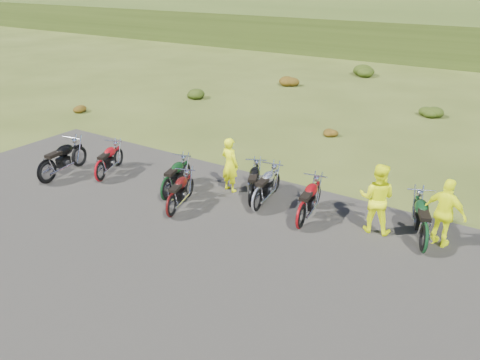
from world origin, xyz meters
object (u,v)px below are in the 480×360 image
Objects in this scene: motorcycle_0 at (49,184)px; person_middle at (230,166)px; motorcycle_7 at (421,252)px; motorcycle_3 at (257,212)px.

motorcycle_0 is 1.33× the size of person_middle.
motorcycle_0 is at bearing 81.06° from motorcycle_7.
motorcycle_0 is 6.97m from motorcycle_3.
person_middle is (-5.91, 0.38, 0.86)m from motorcycle_7.
person_middle reaches higher than motorcycle_3.
motorcycle_3 is 4.49m from motorcycle_7.
motorcycle_3 is (6.69, 1.97, 0.00)m from motorcycle_0.
motorcycle_0 reaches higher than motorcycle_3.
motorcycle_7 is (11.16, 2.36, 0.00)m from motorcycle_0.
motorcycle_0 reaches higher than motorcycle_7.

